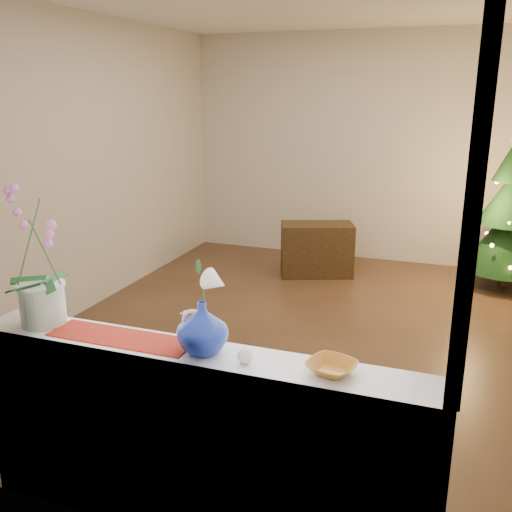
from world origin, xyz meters
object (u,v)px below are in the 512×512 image
Objects in this scene: swan at (204,332)px; side_table at (317,249)px; orchid_pot at (37,257)px; paperweight at (245,356)px; xmas_tree at (511,211)px; blue_vase at (202,324)px; amber_dish at (331,368)px.

side_table is at bearing 83.84° from swan.
paperweight is (1.08, -0.06, -0.31)m from orchid_pot.
xmas_tree is at bearing 73.47° from paperweight.
swan is 0.04m from blue_vase.
orchid_pot is at bearing 165.95° from swan.
swan is 1.27× the size of amber_dish.
blue_vase is (0.87, -0.02, -0.21)m from orchid_pot.
xmas_tree reaches higher than blue_vase.
side_table is (-1.05, 3.99, -0.64)m from amber_dish.
orchid_pot is at bearing 178.54° from blue_vase.
swan is 0.13× the size of xmas_tree.
xmas_tree reaches higher than paperweight.
orchid_pot is 2.54× the size of blue_vase.
side_table is at bearing 96.88° from blue_vase.
paperweight is at bearing -101.10° from side_table.
swan is 4.56m from xmas_tree.
xmas_tree reaches higher than swan.
xmas_tree reaches higher than amber_dish.
side_table is at bearing -171.02° from xmas_tree.
side_table is (-1.98, -0.31, -0.52)m from xmas_tree.
side_table is at bearing 104.80° from amber_dish.
paperweight is 0.04× the size of xmas_tree.
amber_dish is at bearing -0.70° from orchid_pot.
paperweight is (0.21, -0.04, -0.10)m from blue_vase.
swan is 0.79× the size of blue_vase.
orchid_pot is 0.89m from blue_vase.
amber_dish is at bearing -96.08° from side_table.
paperweight is at bearing -9.88° from blue_vase.
orchid_pot reaches higher than blue_vase.
orchid_pot reaches higher than swan.
orchid_pot is at bearing -118.97° from xmas_tree.
amber_dish is 0.21× the size of side_table.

